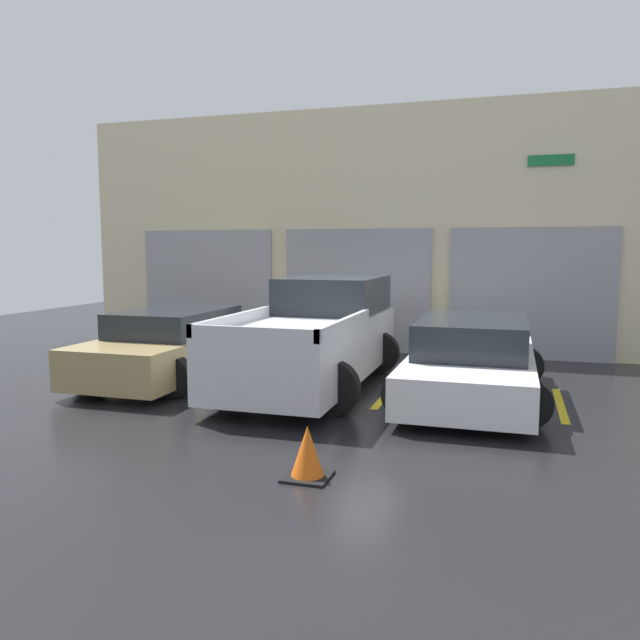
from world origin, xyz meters
name	(u,v)px	position (x,y,z in m)	size (l,w,h in m)	color
ground_plane	(328,376)	(0.00, 0.00, 0.00)	(28.00, 28.00, 0.00)	black
shophouse_building	(368,234)	(-0.01, 3.28, 2.68)	(14.05, 0.68, 5.49)	beige
pickup_truck	(316,336)	(0.00, -0.73, 0.85)	(2.43, 5.04, 1.81)	silver
sedan_white	(472,361)	(2.63, -0.98, 0.59)	(2.27, 4.46, 1.25)	white
sedan_side	(173,346)	(-2.63, -0.99, 0.60)	(2.22, 4.24, 1.25)	#9E8956
parking_stripe_far_left	(112,374)	(-3.95, -1.01, 0.00)	(0.12, 2.20, 0.01)	gold
parking_stripe_left	(240,383)	(-1.32, -1.01, 0.00)	(0.12, 2.20, 0.01)	gold
parking_stripe_centre	(388,393)	(1.32, -1.01, 0.00)	(0.12, 2.20, 0.01)	gold
parking_stripe_right	(560,405)	(3.95, -1.01, 0.00)	(0.12, 2.20, 0.01)	gold
traffic_cone	(307,454)	(1.25, -4.99, 0.25)	(0.47, 0.47, 0.55)	black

